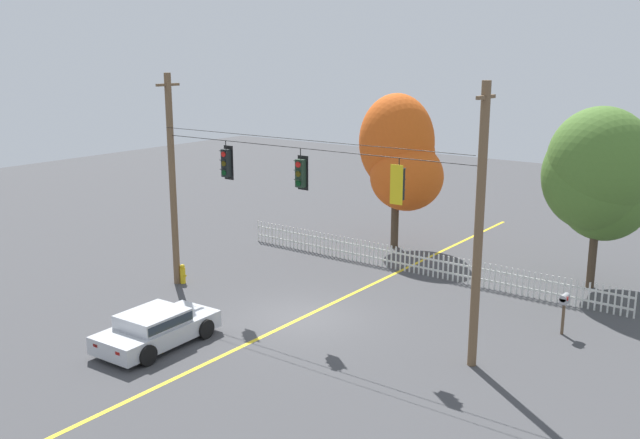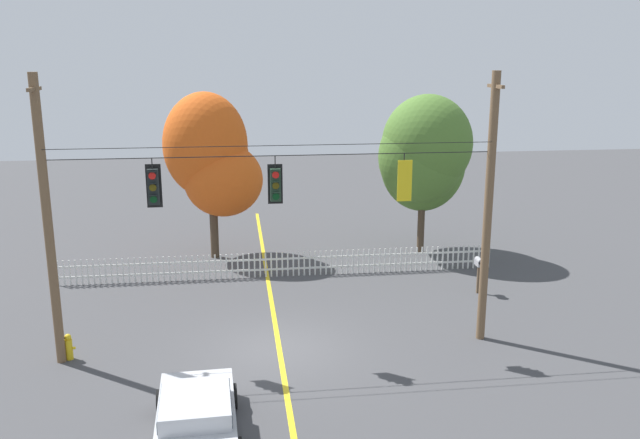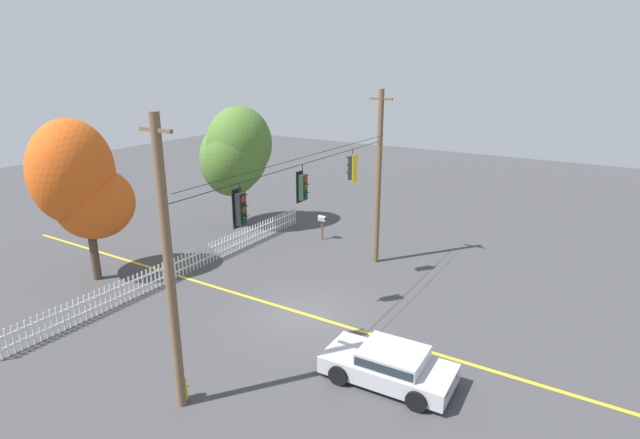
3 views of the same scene
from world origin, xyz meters
The scene contains 12 objects.
ground centered at (0.00, 0.00, 0.00)m, with size 80.00×80.00×0.00m, color #424244.
lane_centerline_stripe centered at (0.00, 0.00, 0.00)m, with size 0.16×36.00×0.01m, color gold.
signal_support_span centered at (0.00, 0.00, 4.25)m, with size 13.09×1.10×8.34m.
traffic_signal_westbound_side centered at (-3.47, 0.01, 5.17)m, with size 0.43×0.38×1.44m.
traffic_signal_eastbound_side centered at (-0.03, 0.01, 5.14)m, with size 0.43×0.38×1.43m.
traffic_signal_northbound_secondary centered at (3.75, -0.01, 5.19)m, with size 0.43×0.38×1.40m.
white_picket_fence centered at (0.61, 6.88, 0.51)m, with size 17.56×0.06×1.02m.
autumn_maple_near_fence centered at (-2.07, 10.23, 4.31)m, with size 4.28×3.52×7.26m.
autumn_maple_mid centered at (7.10, 9.37, 4.52)m, with size 4.12×4.25×7.15m.
parked_car centered at (-2.25, -4.63, 0.60)m, with size 2.11×4.07×1.15m.
fire_hydrant centered at (-6.22, 0.13, 0.39)m, with size 0.38×0.22×0.80m.
roadside_mailbox centered at (7.80, 3.96, 1.14)m, with size 0.25×0.44×1.39m.
Camera 1 is at (14.36, -18.25, 9.05)m, focal length 39.49 mm.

